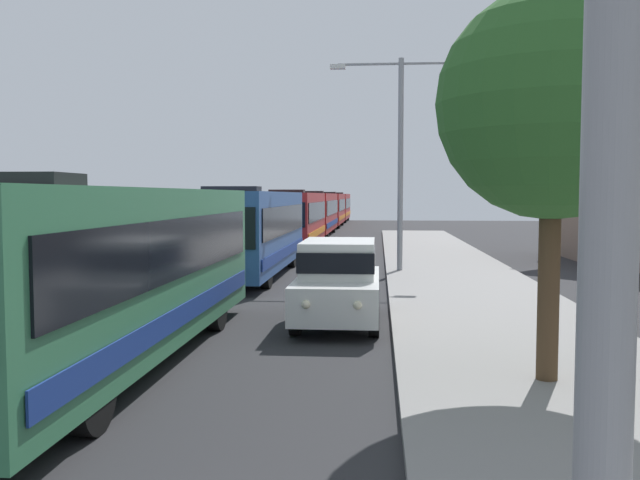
{
  "coord_description": "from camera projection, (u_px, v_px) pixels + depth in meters",
  "views": [
    {
      "loc": [
        3.3,
        1.55,
        2.94
      ],
      "look_at": [
        1.64,
        20.8,
        1.65
      ],
      "focal_mm": 37.97,
      "sensor_mm": 36.0,
      "label": 1
    }
  ],
  "objects": [
    {
      "name": "white_suv",
      "position": [
        339.0,
        279.0,
        15.44
      ],
      "size": [
        1.86,
        4.51,
        1.9
      ],
      "color": "white",
      "rests_on": "ground_plane"
    },
    {
      "name": "bus_second_in_line",
      "position": [
        251.0,
        229.0,
        24.51
      ],
      "size": [
        2.58,
        10.83,
        3.21
      ],
      "color": "#284C8C",
      "rests_on": "ground_plane"
    },
    {
      "name": "bus_fourth_in_line",
      "position": [
        315.0,
        212.0,
        49.4
      ],
      "size": [
        2.58,
        12.11,
        3.21
      ],
      "color": "maroon",
      "rests_on": "ground_plane"
    },
    {
      "name": "bus_tail_end",
      "position": [
        337.0,
        206.0,
        74.66
      ],
      "size": [
        2.58,
        11.39,
        3.21
      ],
      "color": "maroon",
      "rests_on": "ground_plane"
    },
    {
      "name": "bus_middle",
      "position": [
        295.0,
        218.0,
        37.2
      ],
      "size": [
        2.58,
        10.45,
        3.21
      ],
      "color": "maroon",
      "rests_on": "ground_plane"
    },
    {
      "name": "roadside_tree",
      "position": [
        553.0,
        105.0,
        9.97
      ],
      "size": [
        3.44,
        3.44,
        5.86
      ],
      "color": "#4C3823",
      "rests_on": "sidewalk"
    },
    {
      "name": "streetlamp_mid",
      "position": [
        401.0,
        141.0,
        24.85
      ],
      "size": [
        5.2,
        0.28,
        7.78
      ],
      "color": "gray",
      "rests_on": "sidewalk"
    },
    {
      "name": "bus_rear",
      "position": [
        329.0,
        209.0,
        62.38
      ],
      "size": [
        2.58,
        10.82,
        3.21
      ],
      "color": "maroon",
      "rests_on": "ground_plane"
    },
    {
      "name": "bus_lead",
      "position": [
        111.0,
        268.0,
        11.65
      ],
      "size": [
        2.58,
        11.04,
        3.21
      ],
      "color": "#33724C",
      "rests_on": "ground_plane"
    },
    {
      "name": "box_truck_oncoming",
      "position": [
        313.0,
        205.0,
        81.2
      ],
      "size": [
        2.35,
        7.5,
        3.15
      ],
      "color": "navy",
      "rests_on": "ground_plane"
    }
  ]
}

